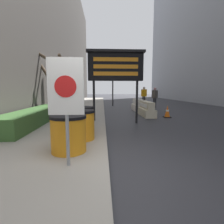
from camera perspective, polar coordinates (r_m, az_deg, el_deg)
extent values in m
plane|color=#2D2D33|center=(3.23, -0.99, -19.76)|extent=(120.00, 120.00, 0.00)
cube|color=gray|center=(3.58, -30.83, -16.82)|extent=(3.41, 56.00, 0.14)
cube|color=#335628|center=(7.67, -23.75, -1.24)|extent=(0.90, 5.21, 0.57)
cylinder|color=#4C3D2D|center=(10.82, -18.09, 6.97)|extent=(0.34, 0.34, 2.71)
cylinder|color=#4C3D2D|center=(10.42, -21.62, 13.07)|extent=(1.31, 1.08, 1.61)
cylinder|color=#4C3D2D|center=(10.59, -15.24, 13.39)|extent=(0.44, 1.36, 1.53)
cylinder|color=#4C3D2D|center=(10.18, -20.41, 15.97)|extent=(1.77, 0.45, 1.16)
cylinder|color=orange|center=(3.91, -13.98, -7.29)|extent=(0.75, 0.75, 0.73)
cylinder|color=black|center=(3.83, -14.16, -1.54)|extent=(0.78, 0.78, 0.06)
cylinder|color=orange|center=(4.81, -10.23, -4.48)|extent=(0.75, 0.75, 0.73)
cylinder|color=black|center=(4.74, -10.34, 0.21)|extent=(0.78, 0.78, 0.06)
cylinder|color=orange|center=(5.75, -9.75, -2.56)|extent=(0.75, 0.75, 0.73)
cylinder|color=black|center=(5.70, -9.83, 1.37)|extent=(0.78, 0.78, 0.06)
cylinder|color=gray|center=(3.13, -14.40, -4.76)|extent=(0.06, 0.06, 1.39)
cube|color=white|center=(3.04, -14.88, 8.03)|extent=(0.60, 0.04, 0.95)
cylinder|color=red|center=(3.02, -14.97, 8.04)|extent=(0.36, 0.01, 0.36)
cylinder|color=black|center=(7.64, -5.90, 3.13)|extent=(0.10, 0.10, 1.86)
cylinder|color=black|center=(7.78, 8.11, 3.17)|extent=(0.10, 0.10, 1.86)
cube|color=black|center=(7.70, 1.20, 14.51)|extent=(2.35, 0.24, 1.17)
cube|color=black|center=(7.74, 1.25, 19.25)|extent=(2.47, 0.34, 0.10)
cube|color=orange|center=(7.62, 1.28, 16.82)|extent=(1.88, 0.02, 0.16)
cube|color=orange|center=(7.57, 1.27, 14.63)|extent=(1.88, 0.02, 0.16)
cube|color=orange|center=(7.54, 1.27, 12.42)|extent=(1.88, 0.02, 0.16)
cube|color=beige|center=(10.15, 11.20, -0.09)|extent=(0.61, 2.02, 0.41)
cube|color=beige|center=(10.11, 11.26, 2.22)|extent=(0.36, 2.02, 0.41)
cube|color=white|center=(10.06, 10.19, 2.23)|extent=(0.02, 1.62, 0.21)
cube|color=silver|center=(12.69, 8.30, 1.43)|extent=(0.55, 2.12, 0.43)
cube|color=silver|center=(12.65, 8.34, 3.36)|extent=(0.33, 2.12, 0.43)
cube|color=white|center=(12.62, 7.56, 3.36)|extent=(0.02, 1.70, 0.21)
cube|color=black|center=(9.87, 17.55, -1.58)|extent=(0.36, 0.36, 0.04)
cone|color=orange|center=(9.83, 17.62, 0.27)|extent=(0.29, 0.29, 0.60)
cylinder|color=white|center=(9.82, 17.62, 0.44)|extent=(0.17, 0.17, 0.08)
cube|color=black|center=(15.03, 10.78, 1.53)|extent=(0.36, 0.36, 0.04)
cone|color=orange|center=(15.00, 10.81, 2.76)|extent=(0.29, 0.29, 0.61)
cylinder|color=white|center=(15.00, 10.82, 2.87)|extent=(0.17, 0.17, 0.09)
cylinder|color=#2D2D30|center=(16.29, 0.24, 10.03)|extent=(0.12, 0.12, 4.56)
cube|color=black|center=(16.33, 0.28, 16.59)|extent=(0.28, 0.28, 0.84)
sphere|color=red|center=(16.23, 0.31, 17.65)|extent=(0.15, 0.15, 0.15)
sphere|color=#392C06|center=(16.18, 0.31, 16.67)|extent=(0.15, 0.15, 0.15)
sphere|color=black|center=(16.14, 0.31, 15.69)|extent=(0.15, 0.15, 0.15)
cylinder|color=#333338|center=(14.85, 13.45, 2.88)|extent=(0.13, 0.13, 0.81)
cylinder|color=#333338|center=(14.89, 14.01, 2.88)|extent=(0.13, 0.13, 0.81)
cube|color=#47423D|center=(14.83, 13.81, 5.68)|extent=(0.40, 0.50, 0.64)
sphere|color=#BA7578|center=(14.83, 13.86, 7.35)|extent=(0.22, 0.22, 0.22)
cylinder|color=#333338|center=(17.05, 10.07, 3.58)|extent=(0.14, 0.14, 0.86)
cylinder|color=#333338|center=(17.09, 10.60, 3.58)|extent=(0.14, 0.14, 0.86)
cube|color=orange|center=(17.04, 10.40, 6.17)|extent=(0.51, 0.37, 0.68)
sphere|color=gray|center=(17.04, 10.43, 7.71)|extent=(0.24, 0.24, 0.24)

